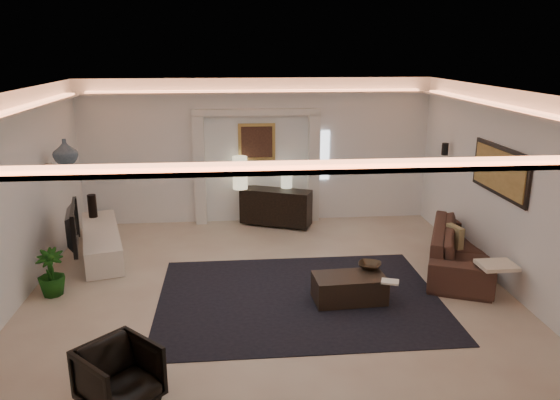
{
  "coord_description": "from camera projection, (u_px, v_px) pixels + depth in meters",
  "views": [
    {
      "loc": [
        -0.52,
        -7.17,
        3.47
      ],
      "look_at": [
        0.2,
        0.6,
        1.25
      ],
      "focal_mm": 34.46,
      "sensor_mm": 36.0,
      "label": 1
    }
  ],
  "objects": [
    {
      "name": "floor",
      "position": [
        270.0,
        294.0,
        7.86
      ],
      "size": [
        7.0,
        7.0,
        0.0
      ],
      "primitive_type": "plane",
      "color": "beige",
      "rests_on": "ground"
    },
    {
      "name": "ceiling",
      "position": [
        269.0,
        92.0,
        7.07
      ],
      "size": [
        7.0,
        7.0,
        0.0
      ],
      "primitive_type": "plane",
      "rotation": [
        3.14,
        0.0,
        0.0
      ],
      "color": "white",
      "rests_on": "ground"
    },
    {
      "name": "wall_back",
      "position": [
        257.0,
        151.0,
        10.81
      ],
      "size": [
        7.0,
        0.0,
        7.0
      ],
      "primitive_type": "plane",
      "rotation": [
        1.57,
        0.0,
        0.0
      ],
      "color": "white",
      "rests_on": "ground"
    },
    {
      "name": "wall_front",
      "position": [
        304.0,
        322.0,
        4.11
      ],
      "size": [
        7.0,
        0.0,
        7.0
      ],
      "primitive_type": "plane",
      "rotation": [
        -1.57,
        0.0,
        0.0
      ],
      "color": "white",
      "rests_on": "ground"
    },
    {
      "name": "wall_left",
      "position": [
        8.0,
        205.0,
        7.15
      ],
      "size": [
        0.0,
        7.0,
        7.0
      ],
      "primitive_type": "plane",
      "rotation": [
        1.57,
        0.0,
        1.57
      ],
      "color": "white",
      "rests_on": "ground"
    },
    {
      "name": "wall_right",
      "position": [
        510.0,
        192.0,
        7.78
      ],
      "size": [
        0.0,
        7.0,
        7.0
      ],
      "primitive_type": "plane",
      "rotation": [
        1.57,
        0.0,
        -1.57
      ],
      "color": "white",
      "rests_on": "ground"
    },
    {
      "name": "cove_soffit",
      "position": [
        269.0,
        114.0,
        7.14
      ],
      "size": [
        7.0,
        7.0,
        0.04
      ],
      "primitive_type": "cube",
      "color": "silver",
      "rests_on": "ceiling"
    },
    {
      "name": "daylight_slit",
      "position": [
        323.0,
        155.0,
        10.94
      ],
      "size": [
        0.25,
        0.03,
        1.0
      ],
      "primitive_type": "cube",
      "color": "white",
      "rests_on": "wall_back"
    },
    {
      "name": "area_rug",
      "position": [
        299.0,
        298.0,
        7.7
      ],
      "size": [
        4.0,
        3.0,
        0.01
      ],
      "primitive_type": "cube",
      "color": "black",
      "rests_on": "ground"
    },
    {
      "name": "pilaster_left",
      "position": [
        200.0,
        171.0,
        10.71
      ],
      "size": [
        0.22,
        0.2,
        2.2
      ],
      "primitive_type": "cube",
      "color": "silver",
      "rests_on": "ground"
    },
    {
      "name": "pilaster_right",
      "position": [
        314.0,
        168.0,
        10.92
      ],
      "size": [
        0.22,
        0.2,
        2.2
      ],
      "primitive_type": "cube",
      "color": "silver",
      "rests_on": "ground"
    },
    {
      "name": "alcove_header",
      "position": [
        257.0,
        112.0,
        10.5
      ],
      "size": [
        2.52,
        0.2,
        0.12
      ],
      "primitive_type": "cube",
      "color": "silver",
      "rests_on": "wall_back"
    },
    {
      "name": "painting_frame",
      "position": [
        257.0,
        142.0,
        10.73
      ],
      "size": [
        0.74,
        0.04,
        0.74
      ],
      "primitive_type": "cube",
      "color": "tan",
      "rests_on": "wall_back"
    },
    {
      "name": "painting_canvas",
      "position": [
        257.0,
        142.0,
        10.71
      ],
      "size": [
        0.62,
        0.02,
        0.62
      ],
      "primitive_type": "cube",
      "color": "#4C2D1E",
      "rests_on": "wall_back"
    },
    {
      "name": "art_panel_frame",
      "position": [
        500.0,
        171.0,
        7.99
      ],
      "size": [
        0.04,
        1.64,
        0.74
      ],
      "primitive_type": "cube",
      "color": "black",
      "rests_on": "wall_right"
    },
    {
      "name": "art_panel_gold",
      "position": [
        499.0,
        171.0,
        7.99
      ],
      "size": [
        0.02,
        1.5,
        0.62
      ],
      "primitive_type": "cube",
      "color": "tan",
      "rests_on": "wall_right"
    },
    {
      "name": "wall_sconce",
      "position": [
        445.0,
        149.0,
        9.81
      ],
      "size": [
        0.12,
        0.12,
        0.22
      ],
      "primitive_type": "cylinder",
      "color": "black",
      "rests_on": "wall_right"
    },
    {
      "name": "wall_niche",
      "position": [
        45.0,
        168.0,
        8.44
      ],
      "size": [
        0.1,
        0.55,
        0.04
      ],
      "primitive_type": "cube",
      "color": "silver",
      "rests_on": "wall_left"
    },
    {
      "name": "console",
      "position": [
        276.0,
        207.0,
        10.74
      ],
      "size": [
        1.46,
        0.96,
        0.7
      ],
      "primitive_type": "cube",
      "rotation": [
        0.0,
        0.0,
        -0.41
      ],
      "color": "black",
      "rests_on": "ground"
    },
    {
      "name": "lamp_left",
      "position": [
        240.0,
        172.0,
        10.64
      ],
      "size": [
        0.37,
        0.37,
        0.65
      ],
      "primitive_type": "cylinder",
      "rotation": [
        0.0,
        0.0,
        -0.31
      ],
      "color": "#FEF1B9",
      "rests_on": "console"
    },
    {
      "name": "lamp_right",
      "position": [
        287.0,
        171.0,
        10.73
      ],
      "size": [
        0.28,
        0.28,
        0.5
      ],
      "primitive_type": "cylinder",
      "rotation": [
        0.0,
        0.0,
        -0.32
      ],
      "color": "beige",
      "rests_on": "console"
    },
    {
      "name": "media_ledge",
      "position": [
        101.0,
        241.0,
        9.32
      ],
      "size": [
        1.16,
        2.4,
        0.44
      ],
      "primitive_type": "cube",
      "rotation": [
        0.0,
        0.0,
        0.26
      ],
      "color": "silver",
      "rests_on": "ground"
    },
    {
      "name": "tv",
      "position": [
        67.0,
        227.0,
        8.35
      ],
      "size": [
        1.16,
        0.41,
        0.67
      ],
      "primitive_type": "imported",
      "rotation": [
        0.0,
        0.0,
        1.8
      ],
      "color": "black",
      "rests_on": "media_ledge"
    },
    {
      "name": "figurine",
      "position": [
        92.0,
        207.0,
        9.89
      ],
      "size": [
        0.17,
        0.17,
        0.43
      ],
      "primitive_type": "cylinder",
      "rotation": [
        0.0,
        0.0,
        0.06
      ],
      "color": "black",
      "rests_on": "media_ledge"
    },
    {
      "name": "ginger_jar",
      "position": [
        65.0,
        152.0,
        8.54
      ],
      "size": [
        0.4,
        0.4,
        0.4
      ],
      "primitive_type": "imported",
      "rotation": [
        0.0,
        0.0,
        -0.02
      ],
      "color": "slate",
      "rests_on": "wall_niche"
    },
    {
      "name": "plant",
      "position": [
        51.0,
        273.0,
        7.73
      ],
      "size": [
        0.44,
        0.44,
        0.69
      ],
      "primitive_type": "imported",
      "rotation": [
        0.0,
        0.0,
        0.14
      ],
      "color": "#123F0D",
      "rests_on": "ground"
    },
    {
      "name": "sofa",
      "position": [
        462.0,
        249.0,
        8.65
      ],
      "size": [
        2.56,
        1.81,
        0.7
      ],
      "primitive_type": "imported",
      "rotation": [
        0.0,
        0.0,
        1.16
      ],
      "color": "black",
      "rests_on": "ground"
    },
    {
      "name": "throw_blanket",
      "position": [
        497.0,
        265.0,
        7.47
      ],
      "size": [
        0.51,
        0.42,
        0.05
      ],
      "primitive_type": "cube",
      "rotation": [
        0.0,
        0.0,
        0.02
      ],
      "color": "beige",
      "rests_on": "sofa"
    },
    {
      "name": "throw_pillow",
      "position": [
        455.0,
        236.0,
        8.61
      ],
      "size": [
        0.19,
        0.36,
        0.35
      ],
      "primitive_type": "cube",
      "rotation": [
        0.0,
        0.0,
        0.25
      ],
      "color": "#998756",
      "rests_on": "sofa"
    },
    {
      "name": "coffee_table",
      "position": [
        349.0,
        288.0,
        7.56
      ],
      "size": [
        1.02,
        0.59,
        0.37
      ],
      "primitive_type": "cube",
      "rotation": [
        0.0,
        0.0,
        0.05
      ],
      "color": "black",
      "rests_on": "ground"
    },
    {
      "name": "bowl",
      "position": [
        370.0,
        264.0,
        7.77
      ],
      "size": [
        0.43,
        0.43,
        0.08
      ],
      "primitive_type": "imported",
      "rotation": [
        0.0,
        0.0,
        -0.42
      ],
      "color": "#312317",
      "rests_on": "coffee_table"
    },
    {
      "name": "magazine",
      "position": [
        390.0,
        280.0,
        7.29
      ],
      "size": [
        0.28,
        0.24,
        0.03
      ],
      "primitive_type": "cube",
      "rotation": [
        0.0,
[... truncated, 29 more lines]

